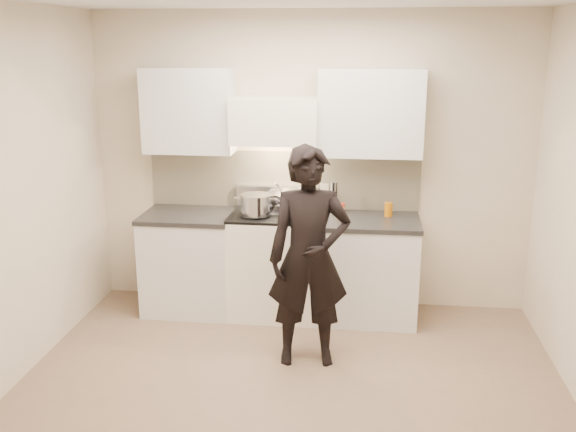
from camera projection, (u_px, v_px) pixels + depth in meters
The scene contains 11 objects.
ground_plane at pixel (288, 394), 4.56m from camera, with size 4.00×4.00×0.00m, color #836850.
room_shell at pixel (286, 163), 4.50m from camera, with size 4.04×3.54×2.70m.
stove at pixel (274, 263), 5.83m from camera, with size 0.76×0.65×0.96m.
counter_right at pixel (366, 268), 5.74m from camera, with size 0.92×0.67×0.92m.
counter_left at pixel (190, 261), 5.92m from camera, with size 0.82×0.67×0.92m.
wok at pixel (288, 197), 5.79m from camera, with size 0.37×0.46×0.30m.
stock_pot at pixel (256, 204), 5.59m from camera, with size 0.37×0.33×0.18m.
utensil_crock at pixel (334, 203), 5.80m from camera, with size 0.10×0.10×0.28m.
spice_jar at pixel (342, 208), 5.78m from camera, with size 0.04×0.04×0.09m.
oil_glass at pixel (388, 209), 5.69m from camera, with size 0.07×0.07×0.12m.
person at pixel (309, 257), 4.83m from camera, with size 0.62×0.41×1.70m, color black.
Camera 1 is at (0.48, -4.03, 2.44)m, focal length 40.00 mm.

